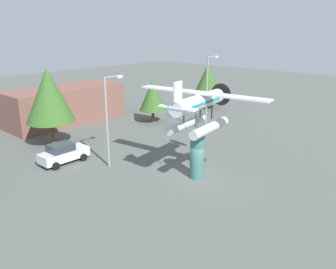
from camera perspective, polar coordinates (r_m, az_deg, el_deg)
The scene contains 10 objects.
ground_plane at distance 27.10m, azimuth 4.76°, elevation -7.12°, with size 140.00×140.00×0.00m, color #515651.
display_pedestal at distance 26.37m, azimuth 4.87°, elevation -3.30°, with size 1.10×1.10×3.86m, color #386B66.
floatplane_monument at distance 25.44m, azimuth 5.22°, elevation 4.40°, with size 7.06×10.46×4.00m.
car_mid_silver at distance 30.87m, azimuth -17.06°, elevation -2.98°, with size 4.20×2.02×1.76m.
streetlight_primary at distance 28.29m, azimuth -9.89°, elevation 3.20°, with size 1.84×0.28×7.55m.
streetlight_secondary at distance 38.45m, azimuth 6.66°, elevation 7.64°, with size 1.84×0.28×8.30m.
storefront_building at distance 43.89m, azimuth -16.63°, elevation 4.74°, with size 14.09×5.39×4.33m, color brown.
tree_east at distance 34.79m, azimuth -19.22°, elevation 6.16°, with size 4.65×4.65×7.62m.
tree_center_back at distance 41.83m, azimuth -2.56°, elevation 6.52°, with size 3.30×3.30×5.20m.
tree_far_east at distance 49.51m, azimuth 6.66°, elevation 8.94°, with size 4.23×4.23×6.42m.
Camera 1 is at (-19.80, -14.75, 11.19)m, focal length 36.60 mm.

